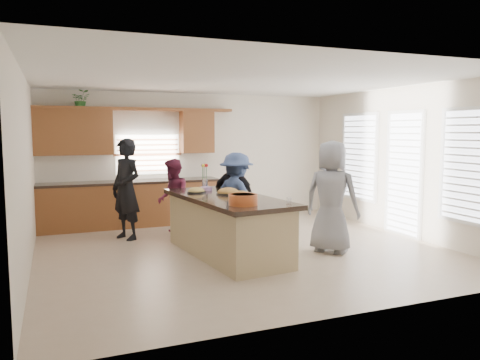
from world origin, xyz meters
name	(u,v)px	position (x,y,z in m)	size (l,w,h in m)	color
floor	(243,250)	(0.00, 0.00, 0.00)	(6.50, 6.50, 0.00)	#C5AD92
room_shell	(243,136)	(0.00, 0.00, 1.90)	(6.52, 6.02, 2.81)	silver
back_cabinetry	(128,183)	(-1.47, 2.73, 0.91)	(4.08, 0.66, 2.46)	brown
right_wall_glazing	(405,165)	(3.22, -0.13, 1.34)	(0.06, 4.00, 2.25)	white
island	(227,227)	(-0.36, -0.20, 0.45)	(1.46, 2.82, 0.95)	tan
platter_front	(241,196)	(-0.22, -0.43, 0.98)	(0.39, 0.39, 0.16)	black
platter_mid	(228,193)	(-0.26, 0.01, 0.98)	(0.40, 0.40, 0.16)	black
platter_back	(196,191)	(-0.69, 0.38, 0.98)	(0.31, 0.31, 0.13)	black
salad_bowl	(243,199)	(-0.45, -1.11, 1.03)	(0.41, 0.41, 0.15)	#C65624
clear_cup	(289,201)	(0.18, -1.27, 1.00)	(0.07, 0.07, 0.09)	white
plate_stack	(206,189)	(-0.43, 0.65, 0.98)	(0.21, 0.21, 0.06)	#BB8DCE
flower_vase	(205,175)	(-0.38, 0.89, 1.20)	(0.14, 0.14, 0.45)	silver
potted_plant	(81,100)	(-2.33, 2.82, 2.59)	(0.35, 0.30, 0.38)	#2B6829
woman_left_back	(126,189)	(-1.68, 1.54, 0.92)	(0.67, 0.44, 1.85)	black
woman_left_mid	(173,198)	(-0.84, 1.41, 0.73)	(0.71, 0.56, 1.47)	maroon
woman_left_front	(232,198)	(0.10, 0.77, 0.77)	(0.91, 0.38, 1.54)	black
woman_right_back	(236,197)	(0.13, 0.63, 0.80)	(1.03, 0.59, 1.60)	navy
woman_right_front	(332,197)	(1.29, -0.65, 0.91)	(0.89, 0.58, 1.83)	gray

